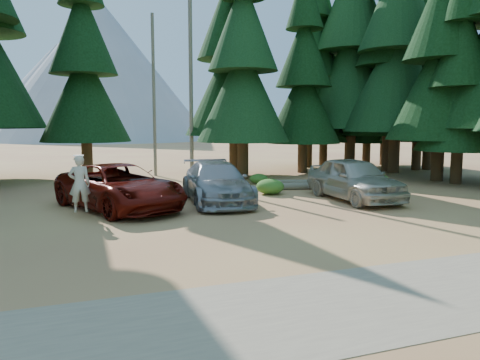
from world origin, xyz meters
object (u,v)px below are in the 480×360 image
at_px(log_left, 149,193).
at_px(log_mid, 284,182).
at_px(silver_minivan_right, 354,179).
at_px(red_pickup, 119,187).
at_px(silver_minivan_center, 216,183).
at_px(log_right, 317,186).
at_px(frisbee_player, 80,183).

relative_size(log_left, log_mid, 1.58).
bearing_deg(silver_minivan_right, red_pickup, 174.42).
bearing_deg(silver_minivan_center, red_pickup, -171.32).
bearing_deg(red_pickup, silver_minivan_center, -20.02).
bearing_deg(silver_minivan_right, log_right, 88.86).
xyz_separation_m(red_pickup, log_left, (1.57, 2.86, -0.71)).
bearing_deg(log_right, red_pickup, -154.61).
xyz_separation_m(red_pickup, silver_minivan_right, (9.77, -1.20, 0.05)).
distance_m(silver_minivan_center, log_left, 3.66).
height_order(silver_minivan_center, frisbee_player, frisbee_player).
bearing_deg(log_right, silver_minivan_right, -80.07).
bearing_deg(silver_minivan_right, log_left, 155.09).
distance_m(log_left, log_right, 8.37).
bearing_deg(silver_minivan_right, log_mid, 96.47).
relative_size(red_pickup, log_right, 1.14).
bearing_deg(red_pickup, frisbee_player, -162.36).
height_order(frisbee_player, log_left, frisbee_player).
bearing_deg(log_right, silver_minivan_center, -148.24).
bearing_deg(log_left, frisbee_player, -122.57).
bearing_deg(frisbee_player, red_pickup, -136.68).
height_order(red_pickup, silver_minivan_right, silver_minivan_right).
distance_m(red_pickup, log_left, 3.34).
bearing_deg(frisbee_player, silver_minivan_center, -162.36).
xyz_separation_m(red_pickup, log_mid, (9.25, 4.70, -0.75)).
height_order(silver_minivan_center, log_left, silver_minivan_center).
xyz_separation_m(silver_minivan_center, log_left, (-2.41, 2.66, -0.68)).
xyz_separation_m(red_pickup, silver_minivan_center, (3.98, 0.19, -0.03)).
relative_size(silver_minivan_center, log_left, 1.26).
bearing_deg(log_right, frisbee_player, -150.36).
bearing_deg(log_left, silver_minivan_right, -22.48).
xyz_separation_m(silver_minivan_right, frisbee_player, (-11.22, -0.04, 0.30)).
relative_size(red_pickup, frisbee_player, 3.13).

